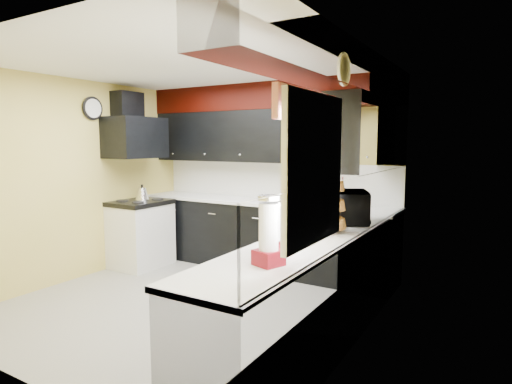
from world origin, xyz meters
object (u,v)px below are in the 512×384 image
(toaster_oven, at_px, (300,194))
(knife_block, at_px, (335,199))
(microwave, at_px, (348,207))
(utensil_crock, at_px, (339,201))
(kettle, at_px, (142,194))

(toaster_oven, height_order, knife_block, toaster_oven)
(microwave, bearing_deg, toaster_oven, 20.46)
(utensil_crock, bearing_deg, knife_block, -142.32)
(toaster_oven, height_order, utensil_crock, toaster_oven)
(microwave, xyz_separation_m, knife_block, (-0.46, 0.88, -0.06))
(utensil_crock, bearing_deg, microwave, -65.40)
(kettle, bearing_deg, utensil_crock, 13.85)
(microwave, xyz_separation_m, utensil_crock, (-0.42, 0.91, -0.08))
(toaster_oven, distance_m, utensil_crock, 0.53)
(utensil_crock, height_order, kettle, kettle)
(kettle, bearing_deg, microwave, -4.85)
(utensil_crock, relative_size, knife_block, 0.70)
(microwave, bearing_deg, knife_block, 2.53)
(toaster_oven, xyz_separation_m, knife_block, (0.49, -0.05, -0.02))
(knife_block, height_order, kettle, knife_block)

